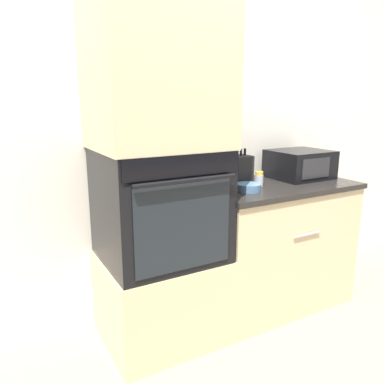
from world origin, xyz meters
TOP-DOWN VIEW (x-y plane):
  - ground_plane at (0.00, 0.00)m, footprint 12.00×12.00m
  - wall_back at (0.00, 0.63)m, footprint 8.00×0.05m
  - oven_cabinet_base at (-0.35, 0.30)m, footprint 0.70×0.60m
  - wall_oven at (-0.35, 0.30)m, footprint 0.67×0.64m
  - oven_cabinet_upper at (-0.35, 0.30)m, footprint 0.70×0.60m
  - counter_unit at (0.53, 0.30)m, footprint 1.09×0.63m
  - microwave at (0.80, 0.36)m, footprint 0.41×0.36m
  - knife_block at (0.27, 0.37)m, footprint 0.13×0.13m
  - bowl at (0.22, 0.21)m, footprint 0.16×0.16m
  - condiment_jar_near at (0.10, 0.44)m, footprint 0.05×0.05m
  - condiment_jar_mid at (0.38, 0.45)m, footprint 0.06×0.06m
  - condiment_jar_far at (0.37, 0.29)m, footprint 0.06×0.06m

SIDE VIEW (x-z plane):
  - ground_plane at x=0.00m, z-range 0.00..0.00m
  - oven_cabinet_base at x=-0.35m, z-range 0.00..0.53m
  - counter_unit at x=0.53m, z-range 0.00..0.89m
  - wall_oven at x=-0.35m, z-range 0.54..1.19m
  - bowl at x=0.22m, z-range 0.89..0.94m
  - condiment_jar_mid at x=0.38m, z-range 0.89..0.96m
  - condiment_jar_far at x=0.37m, z-range 0.89..0.99m
  - condiment_jar_near at x=0.10m, z-range 0.89..1.00m
  - knife_block at x=0.27m, z-range 0.87..1.12m
  - microwave at x=0.80m, z-range 0.89..1.10m
  - wall_back at x=0.00m, z-range 0.00..2.50m
  - oven_cabinet_upper at x=-0.35m, z-range 1.19..2.01m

